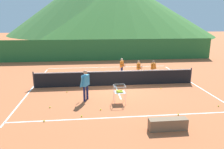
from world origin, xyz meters
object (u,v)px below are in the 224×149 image
student_0 (122,65)px  tennis_net (115,78)px  tennis_ball_3 (218,106)px  tennis_ball_5 (50,107)px  student_1 (139,67)px  student_2 (153,67)px  instructor (85,82)px  tennis_ball_1 (178,114)px  tennis_ball_4 (82,116)px  tennis_ball_2 (101,109)px  tennis_ball_6 (161,88)px  tennis_ball_0 (44,121)px  courtside_bench (168,124)px  tennis_ball_7 (67,92)px  ball_cart (119,91)px

student_0 → tennis_net: bearing=-107.7°
tennis_ball_3 → tennis_ball_5: 8.24m
student_1 → student_2: size_ratio=1.01×
instructor → tennis_ball_1: size_ratio=24.02×
student_0 → tennis_ball_4: 7.67m
tennis_net → tennis_ball_5: tennis_net is taller
student_2 → tennis_ball_2: size_ratio=18.43×
tennis_ball_1 → tennis_ball_3: same height
instructor → tennis_ball_6: bearing=17.8°
tennis_ball_4 → tennis_ball_6: same height
tennis_ball_5 → tennis_net: bearing=42.5°
tennis_ball_0 → tennis_ball_2: 2.60m
tennis_ball_1 → tennis_ball_6: 3.83m
tennis_net → courtside_bench: tennis_net is taller
tennis_ball_0 → tennis_ball_2: bearing=21.0°
instructor → tennis_ball_7: bearing=129.3°
ball_cart → tennis_ball_4: bearing=-140.9°
tennis_ball_1 → tennis_ball_3: bearing=17.0°
tennis_ball_4 → tennis_ball_7: (-0.95, 3.38, 0.00)m
tennis_ball_3 → tennis_ball_6: 3.60m
ball_cart → tennis_ball_7: bearing=147.0°
tennis_ball_0 → tennis_ball_1: bearing=0.1°
tennis_net → ball_cart: (-0.15, -2.92, 0.08)m
tennis_ball_2 → tennis_ball_4: 1.08m
ball_cart → tennis_ball_6: ball_cart is taller
tennis_ball_0 → tennis_ball_2: same height
tennis_net → tennis_ball_2: (-1.16, -3.83, -0.47)m
student_1 → tennis_ball_5: student_1 is taller
tennis_ball_4 → instructor: bearing=85.2°
student_2 → tennis_ball_6: size_ratio=18.43×
tennis_ball_3 → tennis_ball_1: bearing=-163.0°
student_1 → tennis_ball_3: (2.68, -5.79, -0.73)m
tennis_ball_0 → courtside_bench: 5.05m
student_0 → tennis_ball_2: (-2.00, -6.44, -0.75)m
student_2 → student_1: bearing=179.4°
instructor → tennis_ball_3: instructor is taller
tennis_ball_4 → tennis_ball_5: size_ratio=1.00×
tennis_ball_5 → instructor: bearing=26.4°
tennis_net → tennis_ball_6: (2.74, -0.96, -0.47)m
student_0 → tennis_ball_6: bearing=-62.0°
tennis_ball_6 → tennis_ball_0: bearing=-149.0°
tennis_ball_0 → tennis_ball_7: 3.74m
tennis_net → student_0: 2.76m
tennis_ball_5 → tennis_ball_6: bearing=20.2°
ball_cart → courtside_bench: bearing=-64.4°
student_0 → tennis_ball_2: student_0 is taller
tennis_net → tennis_ball_3: size_ratio=150.98×
courtside_bench → tennis_ball_1: bearing=52.1°
instructor → tennis_ball_0: (-1.72, -2.32, -0.95)m
ball_cart → tennis_ball_6: size_ratio=13.22×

